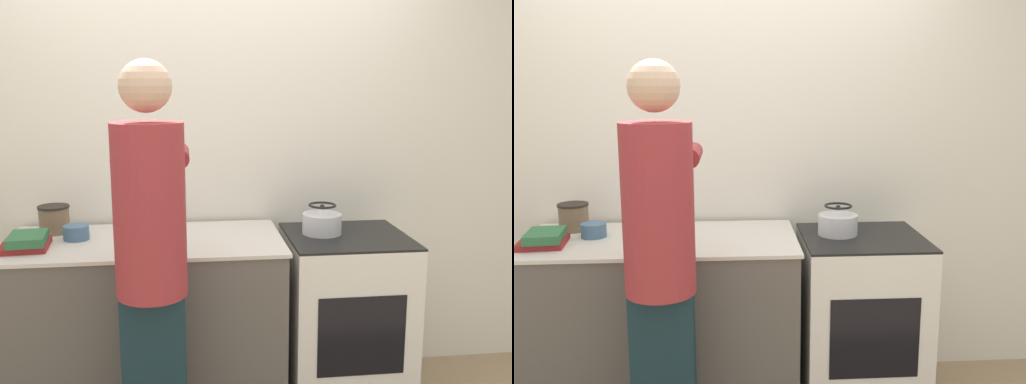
% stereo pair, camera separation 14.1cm
% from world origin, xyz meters
% --- Properties ---
extents(wall_back, '(8.00, 0.05, 2.60)m').
position_xyz_m(wall_back, '(0.00, 0.73, 1.30)').
color(wall_back, silver).
rests_on(wall_back, ground_plane).
extents(counter, '(1.39, 0.69, 0.93)m').
position_xyz_m(counter, '(-0.33, 0.33, 0.47)').
color(counter, '#5B5651').
rests_on(counter, ground_plane).
extents(oven, '(0.62, 0.61, 0.93)m').
position_xyz_m(oven, '(0.71, 0.30, 0.47)').
color(oven, silver).
rests_on(oven, ground_plane).
extents(person, '(0.33, 0.57, 1.80)m').
position_xyz_m(person, '(-0.27, -0.21, 1.00)').
color(person, '#142A32').
rests_on(person, ground_plane).
extents(cutting_board, '(0.29, 0.18, 0.02)m').
position_xyz_m(cutting_board, '(-0.30, 0.23, 0.94)').
color(cutting_board, silver).
rests_on(cutting_board, counter).
extents(knife, '(0.23, 0.07, 0.01)m').
position_xyz_m(knife, '(-0.33, 0.22, 0.95)').
color(knife, silver).
rests_on(knife, cutting_board).
extents(kettle, '(0.21, 0.21, 0.16)m').
position_xyz_m(kettle, '(0.58, 0.34, 1.00)').
color(kettle, silver).
rests_on(kettle, oven).
extents(bowl_prep, '(0.13, 0.13, 0.07)m').
position_xyz_m(bowl_prep, '(-0.67, 0.37, 0.97)').
color(bowl_prep, '#426684').
rests_on(bowl_prep, counter).
extents(canister_jar, '(0.16, 0.16, 0.15)m').
position_xyz_m(canister_jar, '(-0.81, 0.52, 1.01)').
color(canister_jar, '#756047').
rests_on(canister_jar, counter).
extents(book_stack, '(0.23, 0.26, 0.07)m').
position_xyz_m(book_stack, '(-0.88, 0.23, 0.97)').
color(book_stack, maroon).
rests_on(book_stack, counter).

